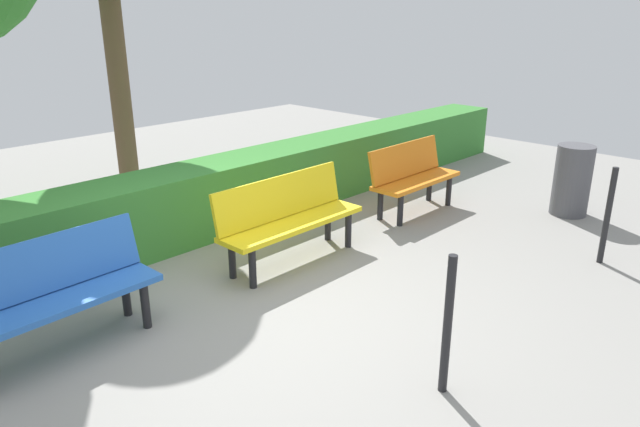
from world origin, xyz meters
name	(u,v)px	position (x,y,z in m)	size (l,w,h in m)	color
ground_plane	(249,316)	(0.00, 0.00, 0.00)	(16.00, 16.00, 0.00)	gray
bench_orange	(412,175)	(-3.15, -0.60, 0.48)	(1.35, 0.47, 0.86)	orange
bench_yellow	(288,215)	(-1.03, -0.61, 0.48)	(1.65, 0.47, 0.86)	yellow
bench_blue	(53,291)	(1.30, -0.66, 0.48)	(1.52, 0.52, 0.86)	blue
hedge_row	(208,198)	(-0.94, -1.87, 0.40)	(11.45, 0.70, 0.79)	#387F33
railing_post_near	(607,216)	(-3.18, 1.73, 0.50)	(0.06, 0.06, 1.00)	black
railing_post_mid	(447,326)	(-0.26, 1.73, 0.50)	(0.06, 0.06, 1.00)	black
trash_bin	(572,180)	(-4.42, 0.90, 0.44)	(0.44, 0.44, 0.88)	#4C4C51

